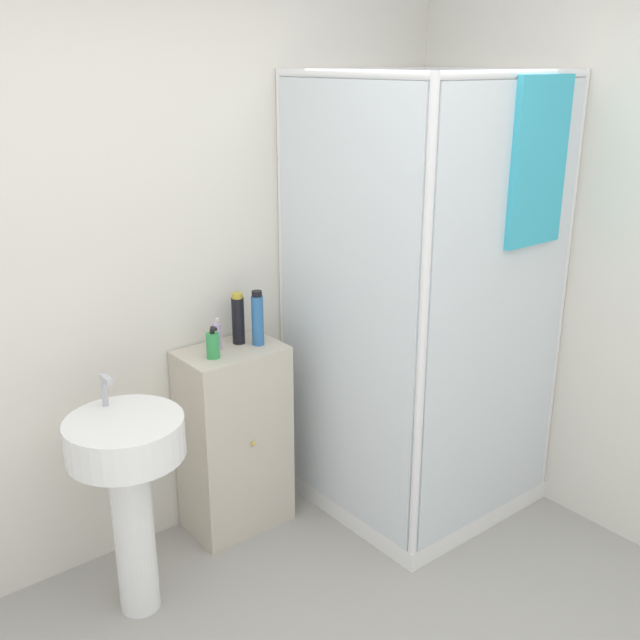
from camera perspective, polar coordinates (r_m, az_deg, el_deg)
The scene contains 8 objects.
wall_back at distance 3.21m, azimuth -14.07°, elevation 3.40°, with size 6.40×0.06×2.50m, color silver.
shower_enclosure at distance 3.63m, azimuth 7.59°, elevation -6.12°, with size 0.95×0.98×2.06m.
vanity_cabinet at distance 3.51m, azimuth -6.54°, elevation -8.98°, with size 0.46×0.32×0.89m.
sink at distance 2.98m, azimuth -14.39°, elevation -11.28°, with size 0.45×0.45×0.97m.
soap_dispenser at distance 3.22m, azimuth -8.16°, elevation -1.90°, with size 0.06×0.06×0.14m.
shampoo_bottle_tall_black at distance 3.35m, azimuth -6.26°, elevation 0.08°, with size 0.06×0.06×0.24m.
shampoo_bottle_blue at distance 3.33m, azimuth -4.78°, elevation 0.10°, with size 0.05×0.05×0.25m.
lotion_bottle_white at distance 3.32m, azimuth -7.87°, elevation -1.23°, with size 0.04×0.04×0.15m.
Camera 1 is at (-1.27, -1.13, 2.10)m, focal length 42.00 mm.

